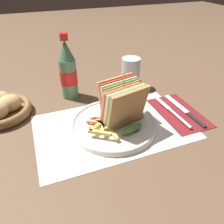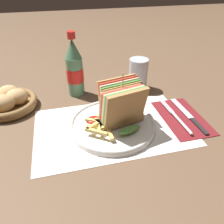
{
  "view_description": "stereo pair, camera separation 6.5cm",
  "coord_description": "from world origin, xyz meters",
  "px_view_note": "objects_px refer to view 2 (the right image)",
  "views": [
    {
      "loc": [
        -0.19,
        -0.47,
        0.41
      ],
      "look_at": [
        0.0,
        0.03,
        0.04
      ],
      "focal_mm": 35.0,
      "sensor_mm": 36.0,
      "label": 1
    },
    {
      "loc": [
        -0.13,
        -0.49,
        0.41
      ],
      "look_at": [
        0.0,
        0.03,
        0.04
      ],
      "focal_mm": 35.0,
      "sensor_mm": 36.0,
      "label": 2
    }
  ],
  "objects_px": {
    "glass_near": "(138,76)",
    "bread_basket": "(8,102)",
    "plate_main": "(114,124)",
    "fork": "(179,119)",
    "club_sandwich": "(122,105)",
    "coke_bottle_near": "(75,69)",
    "knife": "(188,115)"
  },
  "relations": [
    {
      "from": "fork",
      "to": "glass_near",
      "type": "bearing_deg",
      "value": 100.04
    },
    {
      "from": "club_sandwich",
      "to": "coke_bottle_near",
      "type": "distance_m",
      "value": 0.26
    },
    {
      "from": "bread_basket",
      "to": "club_sandwich",
      "type": "bearing_deg",
      "value": -29.44
    },
    {
      "from": "bread_basket",
      "to": "plate_main",
      "type": "bearing_deg",
      "value": -30.25
    },
    {
      "from": "coke_bottle_near",
      "to": "glass_near",
      "type": "height_order",
      "value": "coke_bottle_near"
    },
    {
      "from": "plate_main",
      "to": "fork",
      "type": "xyz_separation_m",
      "value": [
        0.2,
        -0.02,
        -0.0
      ]
    },
    {
      "from": "knife",
      "to": "club_sandwich",
      "type": "bearing_deg",
      "value": 177.8
    },
    {
      "from": "knife",
      "to": "bread_basket",
      "type": "distance_m",
      "value": 0.59
    },
    {
      "from": "coke_bottle_near",
      "to": "bread_basket",
      "type": "bearing_deg",
      "value": -169.92
    },
    {
      "from": "fork",
      "to": "glass_near",
      "type": "xyz_separation_m",
      "value": [
        -0.05,
        0.24,
        0.04
      ]
    },
    {
      "from": "fork",
      "to": "knife",
      "type": "distance_m",
      "value": 0.05
    },
    {
      "from": "fork",
      "to": "coke_bottle_near",
      "type": "bearing_deg",
      "value": 136.89
    },
    {
      "from": "bread_basket",
      "to": "fork",
      "type": "bearing_deg",
      "value": -21.94
    },
    {
      "from": "glass_near",
      "to": "bread_basket",
      "type": "distance_m",
      "value": 0.47
    },
    {
      "from": "club_sandwich",
      "to": "coke_bottle_near",
      "type": "relative_size",
      "value": 0.71
    },
    {
      "from": "coke_bottle_near",
      "to": "glass_near",
      "type": "bearing_deg",
      "value": -2.65
    },
    {
      "from": "plate_main",
      "to": "glass_near",
      "type": "height_order",
      "value": "glass_near"
    },
    {
      "from": "knife",
      "to": "coke_bottle_near",
      "type": "relative_size",
      "value": 0.89
    },
    {
      "from": "plate_main",
      "to": "glass_near",
      "type": "relative_size",
      "value": 2.18
    },
    {
      "from": "knife",
      "to": "bread_basket",
      "type": "xyz_separation_m",
      "value": [
        -0.56,
        0.19,
        0.02
      ]
    },
    {
      "from": "plate_main",
      "to": "bread_basket",
      "type": "relative_size",
      "value": 1.36
    },
    {
      "from": "club_sandwich",
      "to": "fork",
      "type": "distance_m",
      "value": 0.19
    },
    {
      "from": "plate_main",
      "to": "coke_bottle_near",
      "type": "distance_m",
      "value": 0.26
    },
    {
      "from": "glass_near",
      "to": "bread_basket",
      "type": "relative_size",
      "value": 0.62
    },
    {
      "from": "club_sandwich",
      "to": "glass_near",
      "type": "distance_m",
      "value": 0.26
    },
    {
      "from": "glass_near",
      "to": "coke_bottle_near",
      "type": "bearing_deg",
      "value": 177.35
    },
    {
      "from": "plate_main",
      "to": "knife",
      "type": "height_order",
      "value": "plate_main"
    },
    {
      "from": "plate_main",
      "to": "bread_basket",
      "type": "distance_m",
      "value": 0.37
    },
    {
      "from": "coke_bottle_near",
      "to": "knife",
      "type": "bearing_deg",
      "value": -35.62
    },
    {
      "from": "coke_bottle_near",
      "to": "fork",
      "type": "bearing_deg",
      "value": -41.33
    },
    {
      "from": "glass_near",
      "to": "bread_basket",
      "type": "xyz_separation_m",
      "value": [
        -0.47,
        -0.03,
        -0.03
      ]
    },
    {
      "from": "plate_main",
      "to": "glass_near",
      "type": "xyz_separation_m",
      "value": [
        0.15,
        0.22,
        0.04
      ]
    }
  ]
}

